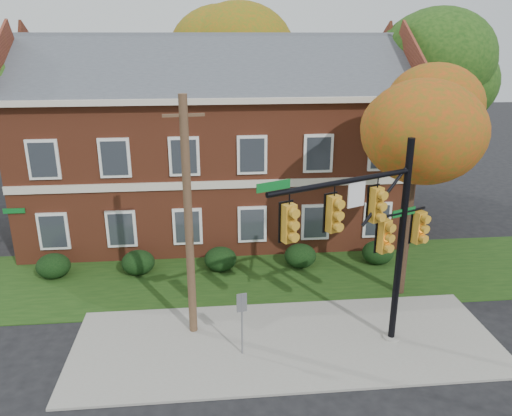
{
  "coord_description": "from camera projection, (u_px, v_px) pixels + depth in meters",
  "views": [
    {
      "loc": [
        -2.39,
        -12.98,
        9.69
      ],
      "look_at": [
        -0.82,
        3.0,
        4.1
      ],
      "focal_mm": 35.0,
      "sensor_mm": 36.0,
      "label": 1
    }
  ],
  "objects": [
    {
      "name": "hedge_center",
      "position": [
        220.0,
        259.0,
        21.54
      ],
      "size": [
        1.4,
        1.26,
        1.05
      ],
      "primitive_type": "ellipsoid",
      "color": "black",
      "rests_on": "ground"
    },
    {
      "name": "hedge_far_left",
      "position": [
        53.0,
        266.0,
        20.89
      ],
      "size": [
        1.4,
        1.26,
        1.05
      ],
      "primitive_type": "ellipsoid",
      "color": "black",
      "rests_on": "ground"
    },
    {
      "name": "grass_strip",
      "position": [
        268.0,
        275.0,
        21.23
      ],
      "size": [
        30.0,
        6.0,
        0.04
      ],
      "primitive_type": "cube",
      "color": "#193811",
      "rests_on": "ground"
    },
    {
      "name": "hedge_right",
      "position": [
        300.0,
        256.0,
        21.86
      ],
      "size": [
        1.4,
        1.26,
        1.05
      ],
      "primitive_type": "ellipsoid",
      "color": "black",
      "rests_on": "ground"
    },
    {
      "name": "tree_far_rear",
      "position": [
        232.0,
        49.0,
        31.24
      ],
      "size": [
        6.84,
        6.46,
        11.52
      ],
      "color": "black",
      "rests_on": "ground"
    },
    {
      "name": "hedge_left",
      "position": [
        138.0,
        262.0,
        21.22
      ],
      "size": [
        1.4,
        1.26,
        1.05
      ],
      "primitive_type": "ellipsoid",
      "color": "black",
      "rests_on": "ground"
    },
    {
      "name": "sign_post",
      "position": [
        242.0,
        314.0,
        15.45
      ],
      "size": [
        0.32,
        0.1,
        2.21
      ],
      "rotation": [
        0.0,
        0.0,
        0.18
      ],
      "color": "slate",
      "rests_on": "ground"
    },
    {
      "name": "tree_near_right",
      "position": [
        424.0,
        126.0,
        17.52
      ],
      "size": [
        4.5,
        4.25,
        8.58
      ],
      "color": "black",
      "rests_on": "ground"
    },
    {
      "name": "apartment_building",
      "position": [
        215.0,
        134.0,
        25.01
      ],
      "size": [
        18.8,
        8.8,
        9.74
      ],
      "color": "brown",
      "rests_on": "ground"
    },
    {
      "name": "traffic_signal",
      "position": [
        373.0,
        229.0,
        14.75
      ],
      "size": [
        5.68,
        2.66,
        6.86
      ],
      "rotation": [
        0.0,
        0.0,
        0.42
      ],
      "color": "gray",
      "rests_on": "ground"
    },
    {
      "name": "hedge_far_right",
      "position": [
        378.0,
        252.0,
        22.19
      ],
      "size": [
        1.4,
        1.26,
        1.05
      ],
      "primitive_type": "ellipsoid",
      "color": "black",
      "rests_on": "ground"
    },
    {
      "name": "utility_pole",
      "position": [
        188.0,
        221.0,
        15.85
      ],
      "size": [
        1.26,
        0.3,
        8.07
      ],
      "rotation": [
        0.0,
        0.0,
        0.1
      ],
      "color": "#513926",
      "rests_on": "ground"
    },
    {
      "name": "tree_right_rear",
      "position": [
        432.0,
        67.0,
        25.83
      ],
      "size": [
        6.3,
        5.95,
        10.62
      ],
      "color": "black",
      "rests_on": "ground"
    },
    {
      "name": "sidewalk",
      "position": [
        286.0,
        343.0,
        16.53
      ],
      "size": [
        14.0,
        5.0,
        0.08
      ],
      "primitive_type": "cube",
      "color": "gray",
      "rests_on": "ground"
    },
    {
      "name": "ground",
      "position": [
        291.0,
        362.0,
        15.6
      ],
      "size": [
        120.0,
        120.0,
        0.0
      ],
      "primitive_type": "plane",
      "color": "black",
      "rests_on": "ground"
    }
  ]
}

